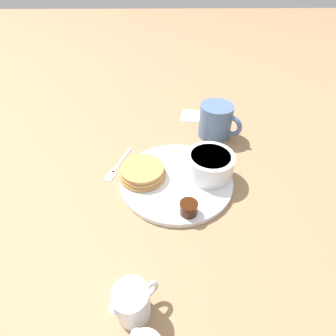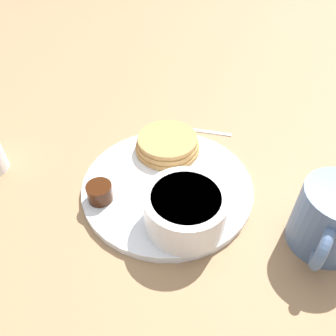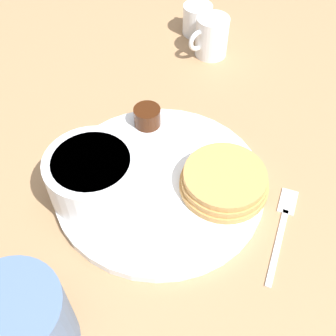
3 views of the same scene
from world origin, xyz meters
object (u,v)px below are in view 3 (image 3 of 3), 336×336
(plate, at_px, (160,183))
(bowl, at_px, (93,174))
(coffee_mug, at_px, (19,324))
(creamer_pitcher_far, at_px, (197,19))
(creamer_pitcher_near, at_px, (212,36))
(fork, at_px, (283,222))

(plate, distance_m, bowl, 0.09)
(coffee_mug, relative_size, creamer_pitcher_far, 1.68)
(creamer_pitcher_near, height_order, fork, creamer_pitcher_near)
(bowl, xyz_separation_m, coffee_mug, (0.04, 0.18, 0.01))
(plate, distance_m, creamer_pitcher_near, 0.30)
(plate, height_order, coffee_mug, coffee_mug)
(plate, bearing_deg, fork, 160.43)
(creamer_pitcher_near, bearing_deg, coffee_mug, 67.82)
(plate, distance_m, fork, 0.16)
(bowl, height_order, coffee_mug, coffee_mug)
(plate, bearing_deg, coffee_mug, 58.43)
(bowl, distance_m, creamer_pitcher_far, 0.39)
(coffee_mug, bearing_deg, fork, -152.12)
(plate, height_order, fork, plate)
(coffee_mug, relative_size, creamer_pitcher_near, 1.64)
(fork, bearing_deg, coffee_mug, 27.88)
(plate, xyz_separation_m, bowl, (0.08, 0.02, 0.04))
(creamer_pitcher_far, height_order, fork, creamer_pitcher_far)
(plate, relative_size, bowl, 2.37)
(creamer_pitcher_near, distance_m, fork, 0.35)
(fork, bearing_deg, creamer_pitcher_far, -76.81)
(plate, distance_m, coffee_mug, 0.23)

